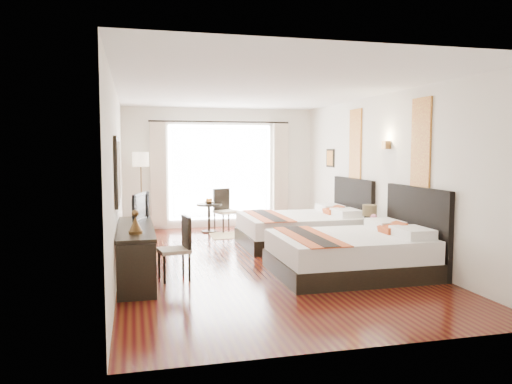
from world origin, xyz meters
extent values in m
cube|color=#3B0A0B|center=(0.00, 0.00, -0.01)|extent=(4.50, 7.50, 0.01)
cube|color=white|center=(0.00, 0.00, 2.79)|extent=(4.50, 7.50, 0.02)
cube|color=silver|center=(2.25, 0.00, 1.40)|extent=(0.01, 7.50, 2.80)
cube|color=silver|center=(-2.25, 0.00, 1.40)|extent=(0.01, 7.50, 2.80)
cube|color=silver|center=(0.00, 3.75, 1.40)|extent=(4.50, 0.01, 2.80)
cube|color=silver|center=(0.00, -3.75, 1.40)|extent=(4.50, 0.01, 2.80)
cube|color=white|center=(0.00, 3.73, 1.30)|extent=(2.40, 0.02, 2.20)
cube|color=white|center=(0.00, 3.67, 1.30)|extent=(2.30, 0.02, 2.10)
cube|color=#BAA890|center=(-1.45, 3.63, 1.28)|extent=(0.35, 0.14, 2.35)
cube|color=#BAA890|center=(1.45, 3.63, 1.28)|extent=(0.35, 0.14, 2.35)
cube|color=maroon|center=(2.23, -1.14, 1.95)|extent=(0.03, 0.50, 1.35)
cube|color=maroon|center=(2.23, 1.14, 1.95)|extent=(0.03, 0.50, 1.35)
cube|color=#4D361B|center=(2.19, -0.15, 1.92)|extent=(0.10, 0.14, 0.14)
cube|color=black|center=(-2.22, -0.66, 1.55)|extent=(0.04, 1.25, 0.95)
cube|color=white|center=(-2.19, -0.66, 1.55)|extent=(0.01, 1.12, 0.82)
cube|color=black|center=(1.07, -1.14, 0.13)|extent=(2.18, 1.70, 0.27)
cube|color=silver|center=(1.07, -1.14, 0.43)|extent=(2.12, 1.66, 0.32)
cube|color=black|center=(2.20, -1.14, 0.64)|extent=(0.08, 1.70, 1.28)
cube|color=#B0561C|center=(0.46, -1.14, 0.59)|extent=(0.59, 1.76, 0.02)
cube|color=black|center=(1.07, 1.14, 0.13)|extent=(2.18, 1.70, 0.27)
cube|color=silver|center=(1.07, 1.14, 0.42)|extent=(2.12, 1.66, 0.32)
cube|color=black|center=(2.20, 1.14, 0.64)|extent=(0.08, 1.70, 1.27)
cube|color=#B0561C|center=(0.46, 1.14, 0.59)|extent=(0.58, 1.76, 0.02)
cube|color=black|center=(1.97, -0.15, 0.25)|extent=(0.42, 0.52, 0.50)
cylinder|color=black|center=(1.95, -0.07, 0.60)|extent=(0.10, 0.10, 0.21)
cylinder|color=#3D311D|center=(1.95, -0.07, 0.80)|extent=(0.25, 0.25, 0.19)
imported|color=black|center=(1.94, -0.25, 0.57)|extent=(0.16, 0.16, 0.14)
cube|color=black|center=(-1.99, -0.66, 0.38)|extent=(0.50, 2.20, 0.76)
imported|color=black|center=(-1.97, -0.11, 0.97)|extent=(0.32, 0.75, 0.43)
cube|color=tan|center=(-1.47, -0.84, 0.42)|extent=(0.48, 0.48, 0.06)
cube|color=black|center=(-1.28, -0.81, 0.67)|extent=(0.11, 0.39, 0.46)
cylinder|color=black|center=(-1.83, 3.45, 0.02)|extent=(0.27, 0.27, 0.03)
cylinder|color=#4D361B|center=(-1.83, 3.45, 0.78)|extent=(0.03, 0.03, 1.51)
cylinder|color=beige|center=(-1.83, 3.45, 1.62)|extent=(0.36, 0.36, 0.31)
cylinder|color=black|center=(-0.38, 3.04, 0.32)|extent=(0.55, 0.55, 0.64)
imported|color=#402317|center=(-0.38, 3.04, 0.66)|extent=(0.24, 0.24, 0.05)
cube|color=tan|center=(0.01, 3.07, 0.44)|extent=(0.57, 0.57, 0.06)
cube|color=black|center=(-0.06, 3.25, 0.71)|extent=(0.40, 0.19, 0.49)
cube|color=tan|center=(0.20, 2.49, 0.01)|extent=(1.27, 0.89, 0.01)
camera|label=1|loc=(-2.01, -7.89, 1.86)|focal=35.00mm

